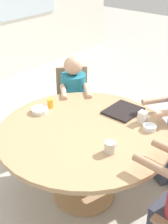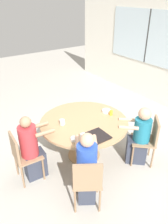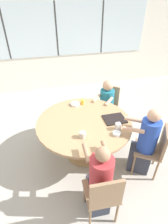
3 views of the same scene
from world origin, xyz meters
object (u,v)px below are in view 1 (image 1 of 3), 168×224
coffee_mug (110,147)px  juice_glass (50,103)px  person_man_blue_shirt (74,105)px  milk_carton_small (143,117)px  bowl_white_shallow (40,110)px  bowl_cereal (150,127)px  chair_for_man_blue_shirt (73,96)px

coffee_mug → juice_glass: bearing=76.1°
person_man_blue_shirt → milk_carton_small: 1.11m
bowl_white_shallow → bowl_cereal: bearing=-67.2°
bowl_cereal → milk_carton_small: bearing=59.1°
person_man_blue_shirt → bowl_white_shallow: person_man_blue_shirt is taller
chair_for_man_blue_shirt → bowl_cereal: (-0.40, -1.27, 0.25)m
person_man_blue_shirt → chair_for_man_blue_shirt: bearing=-90.0°
chair_for_man_blue_shirt → milk_carton_small: (-0.33, -1.16, 0.29)m
chair_for_man_blue_shirt → juice_glass: chair_for_man_blue_shirt is taller
chair_for_man_blue_shirt → coffee_mug: 1.52m
chair_for_man_blue_shirt → coffee_mug: bearing=96.3°
juice_glass → bowl_white_shallow: size_ratio=0.56×
chair_for_man_blue_shirt → person_man_blue_shirt: 0.17m
chair_for_man_blue_shirt → milk_carton_small: bearing=117.0°
chair_for_man_blue_shirt → bowl_white_shallow: size_ratio=5.42×
coffee_mug → bowl_cereal: size_ratio=0.81×
juice_glass → bowl_cereal: bearing=-74.3°
juice_glass → milk_carton_small: size_ratio=0.83×
juice_glass → person_man_blue_shirt: bearing=18.9°
milk_carton_small → bowl_white_shallow: size_ratio=0.67×
person_man_blue_shirt → milk_carton_small: person_man_blue_shirt is taller
bowl_white_shallow → bowl_cereal: 1.05m
chair_for_man_blue_shirt → bowl_cereal: bearing=115.5°
chair_for_man_blue_shirt → milk_carton_small: 1.24m
coffee_mug → bowl_cereal: coffee_mug is taller
person_man_blue_shirt → milk_carton_small: size_ratio=10.02×
bowl_cereal → chair_for_man_blue_shirt: bearing=72.8°
person_man_blue_shirt → bowl_white_shallow: (-0.69, -0.18, 0.28)m
person_man_blue_shirt → juice_glass: (-0.56, -0.19, 0.31)m
milk_carton_small → bowl_cereal: bearing=-120.9°
person_man_blue_shirt → bowl_white_shallow: bearing=57.5°
person_man_blue_shirt → bowl_white_shallow: size_ratio=6.69×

